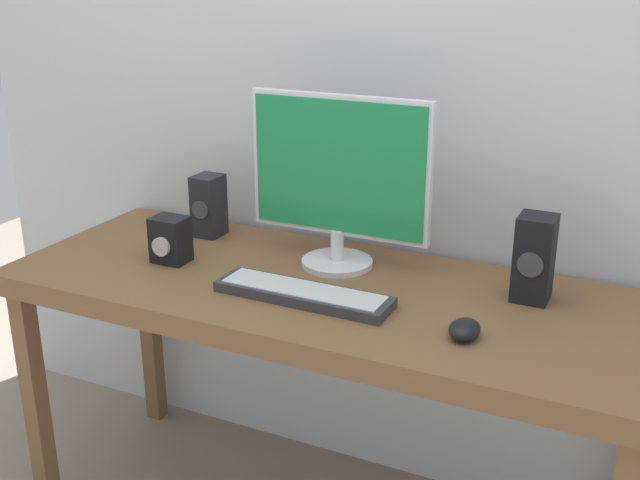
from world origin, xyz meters
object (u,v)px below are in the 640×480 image
object	(u,v)px
desk	(322,309)
speaker_right	(534,258)
keyboard_primary	(303,294)
speaker_left	(209,206)
audio_controller	(170,240)
monitor	(339,177)
mouse	(464,329)

from	to	relation	value
desk	speaker_right	world-z (taller)	speaker_right
keyboard_primary	speaker_left	distance (m)	0.57
keyboard_primary	audio_controller	xyz separation A→B (m)	(-0.45, 0.07, 0.05)
keyboard_primary	speaker_right	distance (m)	0.57
monitor	audio_controller	world-z (taller)	monitor
desk	monitor	size ratio (longest dim) A/B	3.33
mouse	audio_controller	xyz separation A→B (m)	(-0.86, 0.10, 0.04)
speaker_right	audio_controller	world-z (taller)	speaker_right
keyboard_primary	mouse	world-z (taller)	mouse
keyboard_primary	speaker_right	world-z (taller)	speaker_right
monitor	speaker_left	bearing A→B (deg)	173.37
audio_controller	mouse	bearing A→B (deg)	-6.64
keyboard_primary	audio_controller	distance (m)	0.45
desk	keyboard_primary	world-z (taller)	keyboard_primary
desk	monitor	xyz separation A→B (m)	(-0.02, 0.14, 0.32)
mouse	speaker_left	world-z (taller)	speaker_left
mouse	monitor	bearing A→B (deg)	146.84
speaker_right	speaker_left	world-z (taller)	speaker_right
mouse	audio_controller	bearing A→B (deg)	173.23
monitor	keyboard_primary	bearing A→B (deg)	-85.84
speaker_right	speaker_left	bearing A→B (deg)	176.52
speaker_right	speaker_left	xyz separation A→B (m)	(-0.98, 0.06, -0.01)
keyboard_primary	mouse	xyz separation A→B (m)	(0.42, -0.03, 0.01)
keyboard_primary	desk	bearing A→B (deg)	90.14
audio_controller	keyboard_primary	bearing A→B (deg)	-8.89
monitor	keyboard_primary	size ratio (longest dim) A/B	1.12
keyboard_primary	audio_controller	size ratio (longest dim) A/B	3.53
desk	speaker_right	size ratio (longest dim) A/B	7.85
mouse	audio_controller	world-z (taller)	audio_controller
monitor	speaker_left	distance (m)	0.48
monitor	keyboard_primary	distance (m)	0.34
audio_controller	desk	bearing A→B (deg)	4.80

